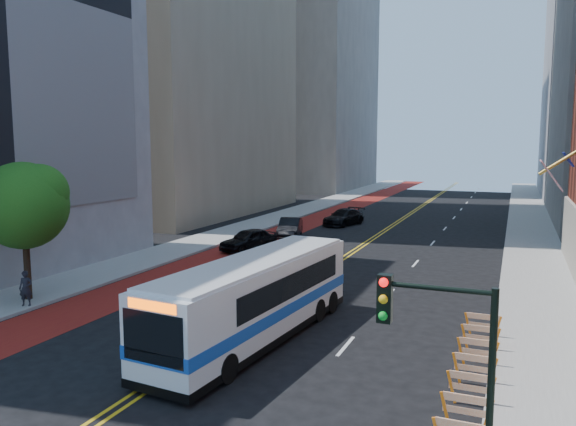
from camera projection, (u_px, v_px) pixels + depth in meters
The scene contains 15 objects.
ground at pixel (146, 389), 17.76m from camera, with size 160.00×160.00×0.00m, color black.
sidewalk_left at pixel (239, 230), 49.81m from camera, with size 4.00×140.00×0.15m, color gray.
sidewalk_right at pixel (534, 249), 40.85m from camera, with size 4.00×140.00×0.15m, color gray.
bus_lane_paint at pixel (280, 233), 48.36m from camera, with size 3.60×140.00×0.01m, color maroon.
center_line_inner at pixel (370, 239), 45.41m from camera, with size 0.14×140.00×0.01m, color gold.
center_line_outer at pixel (374, 239), 45.27m from camera, with size 0.14×140.00×0.01m, color gold.
lane_dashes at pixel (445, 229), 50.90m from camera, with size 0.14×98.20×0.01m.
construction_barriers at pixel (473, 374), 17.24m from camera, with size 1.42×10.91×1.00m.
street_tree at pixel (25, 202), 26.91m from camera, with size 4.20×4.20×6.70m.
traffic_signal at pixel (442, 358), 10.55m from camera, with size 2.21×0.34×5.07m.
transit_bus at pixel (257, 297), 21.99m from camera, with size 3.70×12.14×3.28m.
car_a at pixel (249, 240), 40.47m from camera, with size 1.88×4.67×1.59m, color black.
car_b at pixel (290, 228), 46.28m from camera, with size 1.66×4.75×1.57m, color black.
car_c at pixel (344, 217), 53.05m from camera, with size 2.12×5.22×1.51m, color black.
pedestrian at pixel (26, 288), 26.20m from camera, with size 0.61×0.40×1.67m, color black.
Camera 1 is at (10.54, -13.99, 7.74)m, focal length 35.00 mm.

